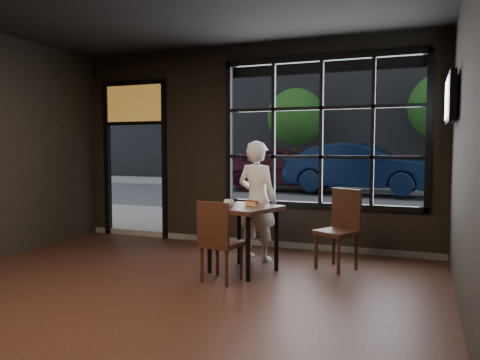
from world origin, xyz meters
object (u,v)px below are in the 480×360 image
at_px(chair_near, 222,241).
at_px(man, 257,201).
at_px(cafe_table, 243,239).
at_px(navy_car, 361,168).

bearing_deg(chair_near, man, -83.13).
bearing_deg(man, chair_near, 102.13).
xyz_separation_m(cafe_table, chair_near, (-0.09, -0.48, 0.06)).
bearing_deg(man, cafe_table, 108.28).
height_order(cafe_table, navy_car, navy_car).
distance_m(cafe_table, navy_car, 10.22).
xyz_separation_m(chair_near, man, (0.03, 1.16, 0.35)).
distance_m(chair_near, man, 1.21).
distance_m(cafe_table, man, 0.79).
height_order(man, navy_car, navy_car).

